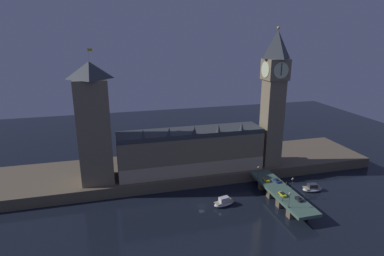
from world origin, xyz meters
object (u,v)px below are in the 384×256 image
Objects in this scene: pedestrian_mid_walk at (286,184)px; street_lamp_near at (289,198)px; victoria_tower at (94,123)px; car_southbound_lead at (299,199)px; boat_downstream at (312,188)px; car_southbound_trail at (277,181)px; car_northbound_lead at (266,180)px; pedestrian_near_rail at (283,199)px; clock_tower at (274,95)px; boat_upstream at (224,203)px; car_northbound_trail at (282,194)px; street_lamp_far at (258,171)px; street_lamp_mid at (292,182)px.

street_lamp_near is at bearing -118.03° from pedestrian_mid_walk.
car_southbound_lead is (86.61, -44.64, -29.20)m from victoria_tower.
victoria_tower reaches higher than boat_downstream.
car_southbound_lead is at bearing -90.00° from car_southbound_trail.
boat_downstream is at bearing 2.66° from pedestrian_mid_walk.
boat_downstream is (23.03, -6.14, -4.82)m from car_northbound_lead.
boat_downstream is (18.14, -3.89, -4.72)m from car_southbound_trail.
car_northbound_lead is 0.40× the size of boat_downstream.
pedestrian_near_rail reaches higher than boat_downstream.
clock_tower is at bearing 80.29° from car_southbound_lead.
boat_upstream is at bearing 141.98° from street_lamp_near.
boat_upstream is at bearing -177.63° from pedestrian_mid_walk.
pedestrian_near_rail is at bearing -109.71° from clock_tower.
car_southbound_lead is at bearing -139.34° from boat_downstream.
pedestrian_mid_walk is at bearing 80.65° from car_southbound_lead.
car_northbound_trail is at bearing -108.51° from clock_tower.
victoria_tower is 98.28m from pedestrian_mid_walk.
street_lamp_far is (-2.85, 3.45, 3.66)m from car_northbound_lead.
clock_tower reaches higher than street_lamp_near.
street_lamp_mid is at bearing -5.23° from boat_upstream.
pedestrian_near_rail is 0.26× the size of street_lamp_far.
clock_tower reaches higher than boat_upstream.
victoria_tower is 16.24× the size of car_southbound_lead.
victoria_tower is at bearing 166.13° from street_lamp_far.
car_southbound_trail is 9.96m from street_lamp_mid.
car_northbound_trail is 19.86m from street_lamp_far.
boat_downstream is (23.03, 9.73, -4.82)m from car_northbound_trail.
pedestrian_near_rail is at bearing -150.88° from boat_downstream.
car_southbound_trail is (4.89, -2.25, -0.10)m from car_northbound_lead.
street_lamp_mid reaches higher than pedestrian_mid_walk.
car_southbound_lead is 2.28× the size of pedestrian_mid_walk.
boat_downstream is (104.74, -29.06, -34.05)m from victoria_tower.
car_southbound_trail is 31.38m from boat_upstream.
street_lamp_near reaches higher than car_southbound_trail.
car_northbound_lead is 24.31m from boat_downstream.
clock_tower reaches higher than car_southbound_lead.
car_northbound_trail is 14.47m from car_southbound_trail.
car_southbound_trail is at bearing 70.25° from car_northbound_trail.
victoria_tower is 9.07× the size of street_lamp_near.
pedestrian_near_rail is at bearing 169.28° from car_southbound_lead.
pedestrian_mid_walk reaches higher than car_northbound_trail.
car_southbound_lead is (-7.16, -41.84, -39.18)m from clock_tower.
car_northbound_lead is 5.38m from car_southbound_trail.
boat_downstream is at bearing 2.46° from boat_upstream.
street_lamp_far is at bearing -131.76° from clock_tower.
victoria_tower is at bearing 164.33° from car_northbound_lead.
victoria_tower is 99.30m from street_lamp_mid.
street_lamp_mid is at bearing -55.54° from car_northbound_lead.
car_southbound_lead is at bearing -99.35° from pedestrian_mid_walk.
street_lamp_near is at bearing -90.00° from street_lamp_far.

